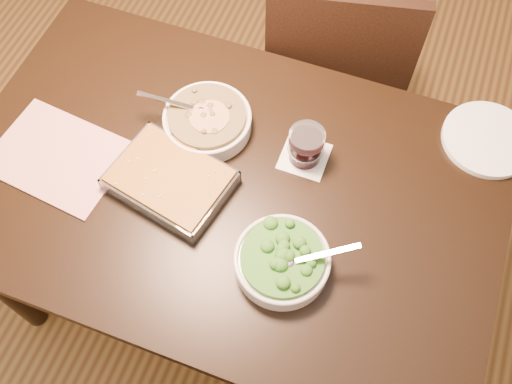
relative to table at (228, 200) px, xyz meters
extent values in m
plane|color=#422912|center=(0.00, 0.00, -0.65)|extent=(4.00, 4.00, 0.00)
cube|color=black|center=(0.00, 0.00, 0.08)|extent=(1.40, 0.90, 0.04)
cube|color=black|center=(0.00, 0.00, 0.01)|extent=(1.26, 0.76, 0.08)
cylinder|color=black|center=(-0.62, 0.37, -0.30)|extent=(0.07, 0.07, 0.71)
cylinder|color=black|center=(0.62, 0.37, -0.30)|extent=(0.07, 0.07, 0.71)
cube|color=#C03647|center=(-0.44, -0.08, 0.10)|extent=(0.36, 0.28, 0.01)
cube|color=white|center=(0.16, 0.14, 0.10)|extent=(0.12, 0.12, 0.00)
cylinder|color=white|center=(-0.11, 0.14, 0.12)|extent=(0.23, 0.23, 0.04)
torus|color=white|center=(-0.11, 0.14, 0.14)|extent=(0.24, 0.24, 0.01)
cylinder|color=#32260D|center=(-0.11, 0.14, 0.15)|extent=(0.21, 0.21, 0.02)
cube|color=silver|center=(-0.18, 0.13, 0.16)|extent=(0.15, 0.05, 0.05)
cylinder|color=maroon|center=(-0.10, 0.14, 0.16)|extent=(0.11, 0.11, 0.00)
cylinder|color=white|center=(0.21, -0.16, 0.12)|extent=(0.22, 0.22, 0.04)
torus|color=white|center=(0.21, -0.16, 0.14)|extent=(0.23, 0.23, 0.01)
cylinder|color=#234E12|center=(0.21, -0.16, 0.15)|extent=(0.20, 0.20, 0.02)
cube|color=silver|center=(0.27, -0.13, 0.16)|extent=(0.13, 0.08, 0.05)
cube|color=silver|center=(-0.13, -0.05, 0.10)|extent=(0.32, 0.27, 0.01)
cube|color=#5F2F0D|center=(-0.13, -0.05, 0.12)|extent=(0.31, 0.25, 0.05)
cube|color=silver|center=(-0.11, 0.05, 0.12)|extent=(0.28, 0.06, 0.04)
cube|color=silver|center=(-0.15, -0.15, 0.12)|extent=(0.28, 0.06, 0.04)
cube|color=silver|center=(0.01, -0.08, 0.12)|extent=(0.05, 0.21, 0.04)
cube|color=silver|center=(-0.27, -0.03, 0.12)|extent=(0.05, 0.21, 0.04)
cylinder|color=black|center=(0.16, 0.14, 0.14)|extent=(0.08, 0.08, 0.08)
cylinder|color=silver|center=(0.16, 0.14, 0.19)|extent=(0.09, 0.09, 0.03)
cylinder|color=white|center=(0.60, 0.36, 0.10)|extent=(0.24, 0.24, 0.02)
cube|color=black|center=(0.10, 0.73, -0.20)|extent=(0.53, 0.53, 0.04)
cylinder|color=black|center=(0.25, 0.96, -0.44)|extent=(0.04, 0.04, 0.43)
cylinder|color=black|center=(0.33, 0.58, -0.44)|extent=(0.04, 0.04, 0.43)
cylinder|color=black|center=(-0.13, 0.88, -0.44)|extent=(0.04, 0.04, 0.43)
cylinder|color=black|center=(-0.04, 0.50, -0.44)|extent=(0.04, 0.04, 0.43)
cube|color=black|center=(0.15, 0.53, 0.05)|extent=(0.44, 0.13, 0.48)
camera|label=1|loc=(0.32, -0.64, 1.36)|focal=40.00mm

